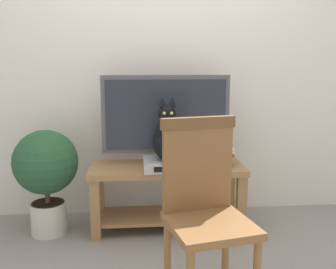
{
  "coord_description": "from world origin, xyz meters",
  "views": [
    {
      "loc": [
        -0.24,
        -2.39,
        1.28
      ],
      "look_at": [
        0.0,
        0.42,
        0.76
      ],
      "focal_mm": 41.37,
      "sensor_mm": 36.0,
      "label": 1
    }
  ],
  "objects_px": {
    "tv": "(166,117)",
    "potted_plant": "(46,170)",
    "tv_stand": "(167,186)",
    "book_stack": "(218,156)",
    "wooden_chair": "(204,202)",
    "cat": "(167,137)",
    "media_box": "(167,164)"
  },
  "relations": [
    {
      "from": "media_box",
      "to": "book_stack",
      "type": "bearing_deg",
      "value": 10.65
    },
    {
      "from": "potted_plant",
      "to": "media_box",
      "type": "bearing_deg",
      "value": -4.71
    },
    {
      "from": "tv_stand",
      "to": "book_stack",
      "type": "relative_size",
      "value": 4.72
    },
    {
      "from": "tv",
      "to": "potted_plant",
      "type": "relative_size",
      "value": 1.24
    },
    {
      "from": "book_stack",
      "to": "potted_plant",
      "type": "relative_size",
      "value": 0.31
    },
    {
      "from": "tv",
      "to": "cat",
      "type": "bearing_deg",
      "value": -93.53
    },
    {
      "from": "wooden_chair",
      "to": "book_stack",
      "type": "distance_m",
      "value": 1.02
    },
    {
      "from": "tv",
      "to": "potted_plant",
      "type": "xyz_separation_m",
      "value": [
        -0.91,
        -0.12,
        -0.37
      ]
    },
    {
      "from": "tv_stand",
      "to": "potted_plant",
      "type": "xyz_separation_m",
      "value": [
        -0.91,
        -0.02,
        0.16
      ]
    },
    {
      "from": "tv",
      "to": "cat",
      "type": "relative_size",
      "value": 2.11
    },
    {
      "from": "tv_stand",
      "to": "book_stack",
      "type": "bearing_deg",
      "value": -2.99
    },
    {
      "from": "media_box",
      "to": "cat",
      "type": "xyz_separation_m",
      "value": [
        0.0,
        -0.02,
        0.21
      ]
    },
    {
      "from": "tv",
      "to": "book_stack",
      "type": "bearing_deg",
      "value": -16.34
    },
    {
      "from": "media_box",
      "to": "potted_plant",
      "type": "distance_m",
      "value": 0.9
    },
    {
      "from": "cat",
      "to": "potted_plant",
      "type": "bearing_deg",
      "value": 174.25
    },
    {
      "from": "tv_stand",
      "to": "tv",
      "type": "bearing_deg",
      "value": 89.99
    },
    {
      "from": "tv_stand",
      "to": "tv",
      "type": "distance_m",
      "value": 0.53
    },
    {
      "from": "cat",
      "to": "book_stack",
      "type": "relative_size",
      "value": 1.87
    },
    {
      "from": "wooden_chair",
      "to": "book_stack",
      "type": "bearing_deg",
      "value": 73.79
    },
    {
      "from": "wooden_chair",
      "to": "tv_stand",
      "type": "bearing_deg",
      "value": 96.12
    },
    {
      "from": "book_stack",
      "to": "tv",
      "type": "bearing_deg",
      "value": 163.66
    },
    {
      "from": "tv_stand",
      "to": "book_stack",
      "type": "distance_m",
      "value": 0.46
    },
    {
      "from": "media_box",
      "to": "potted_plant",
      "type": "relative_size",
      "value": 0.43
    },
    {
      "from": "book_stack",
      "to": "tv_stand",
      "type": "bearing_deg",
      "value": 177.01
    },
    {
      "from": "potted_plant",
      "to": "book_stack",
      "type": "bearing_deg",
      "value": 0.11
    },
    {
      "from": "tv_stand",
      "to": "media_box",
      "type": "xyz_separation_m",
      "value": [
        -0.01,
        -0.1,
        0.2
      ]
    },
    {
      "from": "cat",
      "to": "wooden_chair",
      "type": "bearing_deg",
      "value": -82.29
    },
    {
      "from": "media_box",
      "to": "book_stack",
      "type": "xyz_separation_m",
      "value": [
        0.4,
        0.08,
        0.04
      ]
    },
    {
      "from": "wooden_chair",
      "to": "book_stack",
      "type": "relative_size",
      "value": 4.04
    },
    {
      "from": "tv",
      "to": "wooden_chair",
      "type": "relative_size",
      "value": 0.98
    },
    {
      "from": "tv_stand",
      "to": "media_box",
      "type": "distance_m",
      "value": 0.22
    },
    {
      "from": "media_box",
      "to": "cat",
      "type": "height_order",
      "value": "cat"
    }
  ]
}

